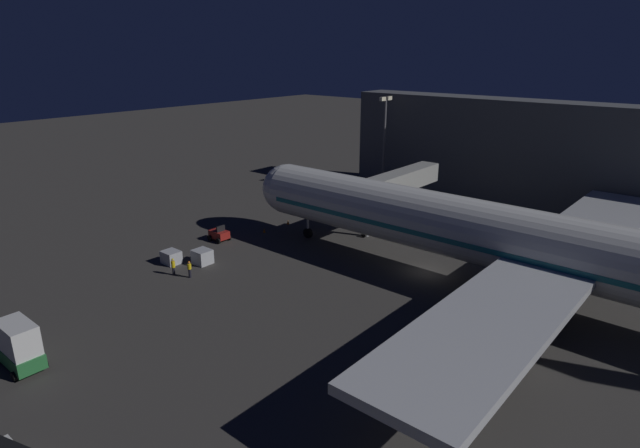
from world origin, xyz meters
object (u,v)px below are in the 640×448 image
ground_crew_near_nose_gear (189,269)px  traffic_cone_nose_starboard (264,230)px  catering_truck (17,344)px  jet_bridge (390,185)px  airliner_at_gate (557,251)px  apron_floodlight_mast (384,136)px  baggage_container_mid_row (202,257)px  traffic_cone_nose_port (288,222)px  ground_crew_by_belt_loader (173,266)px  baggage_tug_lead (219,234)px  baggage_container_near_belt (171,257)px

ground_crew_near_nose_gear → traffic_cone_nose_starboard: size_ratio=3.28×
catering_truck → ground_crew_near_nose_gear: 17.95m
jet_bridge → traffic_cone_nose_starboard: 17.08m
airliner_at_gate → apron_floodlight_mast: (-25.50, -34.94, 3.39)m
baggage_container_mid_row → traffic_cone_nose_port: bearing=-172.0°
baggage_container_mid_row → ground_crew_by_belt_loader: size_ratio=1.01×
baggage_tug_lead → apron_floodlight_mast: bearing=177.5°
catering_truck → traffic_cone_nose_starboard: bearing=-166.6°
ground_crew_by_belt_loader → baggage_container_near_belt: bearing=-120.8°
ground_crew_near_nose_gear → ground_crew_by_belt_loader: bearing=-69.2°
ground_crew_near_nose_gear → traffic_cone_nose_starboard: bearing=-163.7°
jet_bridge → traffic_cone_nose_port: (7.74, -10.75, -5.37)m
baggage_container_near_belt → catering_truck: bearing=23.4°
airliner_at_gate → ground_crew_near_nose_gear: 34.77m
apron_floodlight_mast → ground_crew_near_nose_gear: apron_floodlight_mast is taller
baggage_container_near_belt → ground_crew_near_nose_gear: bearing=77.9°
catering_truck → traffic_cone_nose_port: 37.37m
baggage_container_mid_row → ground_crew_by_belt_loader: bearing=3.4°
baggage_tug_lead → baggage_container_mid_row: 7.19m
baggage_container_near_belt → traffic_cone_nose_port: bearing=178.8°
ground_crew_near_nose_gear → traffic_cone_nose_starboard: (-14.55, -4.25, -0.72)m
ground_crew_by_belt_loader → catering_truck: bearing=17.2°
airliner_at_gate → apron_floodlight_mast: bearing=-126.1°
catering_truck → baggage_container_mid_row: (-20.76, -5.46, -1.07)m
apron_floodlight_mast → baggage_container_mid_row: (39.08, 2.77, -8.14)m
ground_crew_near_nose_gear → ground_crew_by_belt_loader: size_ratio=0.99×
airliner_at_gate → ground_crew_by_belt_loader: (17.43, -31.94, -4.52)m
baggage_container_mid_row → ground_crew_near_nose_gear: size_ratio=1.03×
apron_floodlight_mast → ground_crew_by_belt_loader: size_ratio=8.23×
airliner_at_gate → baggage_tug_lead: bearing=-77.9°
apron_floodlight_mast → baggage_tug_lead: 34.29m
catering_truck → baggage_container_mid_row: 21.50m
apron_floodlight_mast → traffic_cone_nose_port: size_ratio=27.39×
airliner_at_gate → ground_crew_by_belt_loader: size_ratio=39.18×
ground_crew_by_belt_loader → baggage_tug_lead: bearing=-155.2°
airliner_at_gate → apron_floodlight_mast: airliner_at_gate is taller
ground_crew_by_belt_loader → ground_crew_near_nose_gear: bearing=110.8°
apron_floodlight_mast → traffic_cone_nose_starboard: (27.70, 0.56, -8.64)m
airliner_at_gate → jet_bridge: size_ratio=3.98×
jet_bridge → ground_crew_near_nose_gear: jet_bridge is taller
apron_floodlight_mast → baggage_tug_lead: size_ratio=6.46×
airliner_at_gate → baggage_container_near_belt: (15.75, -34.76, -4.82)m
jet_bridge → traffic_cone_nose_port: jet_bridge is taller
baggage_container_mid_row → traffic_cone_nose_port: size_ratio=3.37×
traffic_cone_nose_port → ground_crew_near_nose_gear: bearing=12.6°
traffic_cone_nose_port → traffic_cone_nose_starboard: (4.40, 0.00, 0.00)m
catering_truck → ground_crew_near_nose_gear: catering_truck is taller
apron_floodlight_mast → traffic_cone_nose_port: 24.86m
apron_floodlight_mast → catering_truck: (59.84, 8.23, -7.07)m
baggage_tug_lead → baggage_container_near_belt: 8.15m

